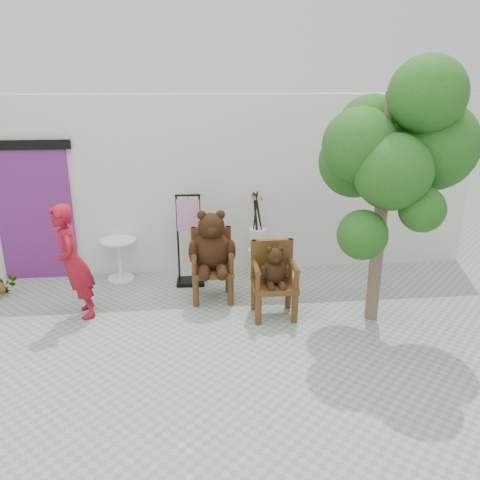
{
  "coord_description": "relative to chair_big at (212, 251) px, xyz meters",
  "views": [
    {
      "loc": [
        -0.39,
        -5.16,
        3.16
      ],
      "look_at": [
        0.28,
        1.4,
        0.95
      ],
      "focal_mm": 35.0,
      "sensor_mm": 36.0,
      "label": 1
    }
  ],
  "objects": [
    {
      "name": "ground_plane",
      "position": [
        0.15,
        -1.42,
        -0.79
      ],
      "size": [
        60.0,
        60.0,
        0.0
      ],
      "primitive_type": "plane",
      "color": "#929D8D",
      "rests_on": "ground"
    },
    {
      "name": "chair_big",
      "position": [
        0.0,
        0.0,
        0.0
      ],
      "size": [
        0.7,
        0.74,
        1.41
      ],
      "color": "#43260E",
      "rests_on": "ground"
    },
    {
      "name": "stool_bucket",
      "position": [
        0.81,
        0.92,
        -0.14
      ],
      "size": [
        0.32,
        0.32,
        1.45
      ],
      "rotation": [
        0.0,
        0.0,
        0.24
      ],
      "color": "white",
      "rests_on": "ground"
    },
    {
      "name": "tree",
      "position": [
        2.27,
        -0.97,
        1.61
      ],
      "size": [
        1.97,
        1.83,
        3.49
      ],
      "rotation": [
        0.0,
        0.0,
        -0.12
      ],
      "color": "brown",
      "rests_on": "ground"
    },
    {
      "name": "doorway",
      "position": [
        -2.85,
        1.15,
        0.38
      ],
      "size": [
        1.4,
        0.11,
        2.33
      ],
      "color": "#6A246C",
      "rests_on": "ground"
    },
    {
      "name": "person",
      "position": [
        -1.93,
        -0.38,
        0.03
      ],
      "size": [
        0.55,
        0.69,
        1.64
      ],
      "primitive_type": "imported",
      "rotation": [
        0.0,
        0.0,
        -1.27
      ],
      "color": "maroon",
      "rests_on": "ground"
    },
    {
      "name": "potted_plant",
      "position": [
        -3.25,
        0.41,
        -0.61
      ],
      "size": [
        0.42,
        0.39,
        0.36
      ],
      "primitive_type": "imported",
      "rotation": [
        0.0,
        0.0,
        -0.43
      ],
      "color": "#133E10",
      "rests_on": "ground"
    },
    {
      "name": "back_wall",
      "position": [
        0.15,
        1.68,
        0.71
      ],
      "size": [
        9.0,
        1.0,
        3.0
      ],
      "primitive_type": "cube",
      "color": "silver",
      "rests_on": "ground"
    },
    {
      "name": "chair_small",
      "position": [
        0.84,
        -0.6,
        -0.15
      ],
      "size": [
        0.61,
        0.56,
        1.07
      ],
      "color": "#43260E",
      "rests_on": "ground"
    },
    {
      "name": "cafe_table",
      "position": [
        -1.52,
        0.93,
        -0.35
      ],
      "size": [
        0.6,
        0.6,
        0.7
      ],
      "rotation": [
        0.0,
        0.0,
        0.06
      ],
      "color": "white",
      "rests_on": "ground"
    },
    {
      "name": "display_stand",
      "position": [
        -0.34,
        0.61,
        -0.2
      ],
      "size": [
        0.46,
        0.36,
        1.51
      ],
      "rotation": [
        0.0,
        0.0,
        -0.03
      ],
      "color": "black",
      "rests_on": "ground"
    }
  ]
}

